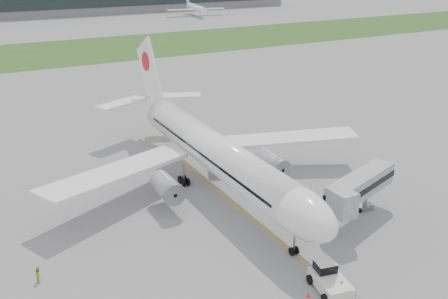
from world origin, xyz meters
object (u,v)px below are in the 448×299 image
pushback_tug (329,279)px  ground_crew_near (341,288)px  airliner (210,148)px  jet_bridge (358,188)px

pushback_tug → ground_crew_near: (0.26, -1.42, -0.26)m
airliner → pushback_tug: size_ratio=10.51×
jet_bridge → ground_crew_near: jet_bridge is taller
pushback_tug → jet_bridge: 14.95m
ground_crew_near → airliner: bearing=-135.0°
airliner → jet_bridge: airliner is taller
airliner → pushback_tug: 26.74m
ground_crew_near → jet_bridge: bearing=178.1°
jet_bridge → ground_crew_near: (-11.25, -10.34, -3.63)m
airliner → ground_crew_near: size_ratio=31.84×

